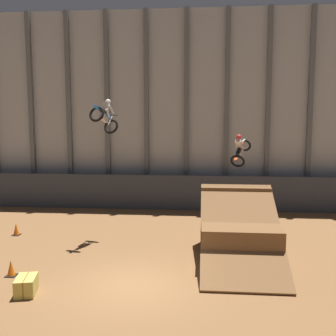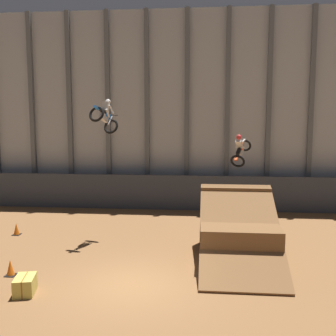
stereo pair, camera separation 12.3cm
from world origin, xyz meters
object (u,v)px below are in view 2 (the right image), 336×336
at_px(rider_bike_left_air, 105,116).
at_px(traffic_cone_arena_edge, 10,268).
at_px(dirt_ramp, 238,234).
at_px(hay_bale_trackside, 25,285).
at_px(rider_bike_right_air, 240,149).
at_px(traffic_cone_near_ramp, 16,229).

distance_m(rider_bike_left_air, traffic_cone_arena_edge, 7.63).
distance_m(dirt_ramp, rider_bike_left_air, 7.88).
xyz_separation_m(dirt_ramp, traffic_cone_arena_edge, (-8.25, -2.84, -0.66)).
relative_size(traffic_cone_arena_edge, hay_bale_trackside, 0.57).
bearing_deg(rider_bike_right_air, dirt_ramp, -75.29).
bearing_deg(hay_bale_trackside, traffic_cone_arena_edge, 131.23).
xyz_separation_m(rider_bike_left_air, rider_bike_right_air, (6.35, 2.21, -1.66)).
relative_size(traffic_cone_near_ramp, traffic_cone_arena_edge, 1.00).
height_order(traffic_cone_arena_edge, hay_bale_trackside, traffic_cone_arena_edge).
bearing_deg(dirt_ramp, rider_bike_left_air, 161.66).
relative_size(rider_bike_left_air, rider_bike_right_air, 0.97).
relative_size(dirt_ramp, traffic_cone_arena_edge, 9.30).
distance_m(dirt_ramp, hay_bale_trackside, 8.25).
height_order(rider_bike_right_air, hay_bale_trackside, rider_bike_right_air).
bearing_deg(rider_bike_right_air, traffic_cone_near_ramp, -148.29).
relative_size(rider_bike_left_air, traffic_cone_near_ramp, 3.12).
distance_m(rider_bike_left_air, traffic_cone_near_ramp, 7.06).
bearing_deg(rider_bike_left_air, hay_bale_trackside, -85.12).
bearing_deg(traffic_cone_arena_edge, dirt_ramp, 19.01).
xyz_separation_m(rider_bike_right_air, hay_bale_trackside, (-7.47, -8.38, -3.79)).
distance_m(rider_bike_right_air, traffic_cone_arena_edge, 11.78).
distance_m(rider_bike_right_air, hay_bale_trackside, 11.85).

